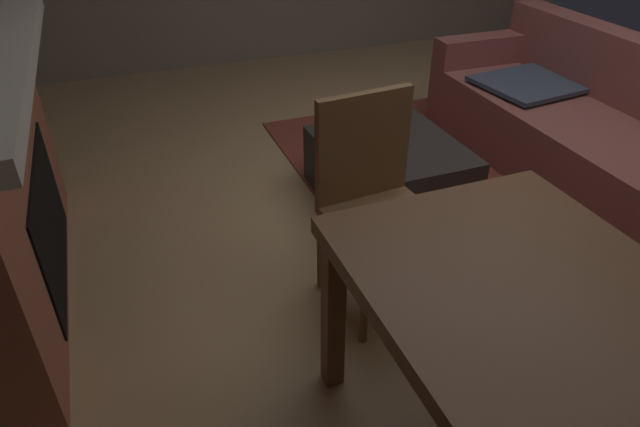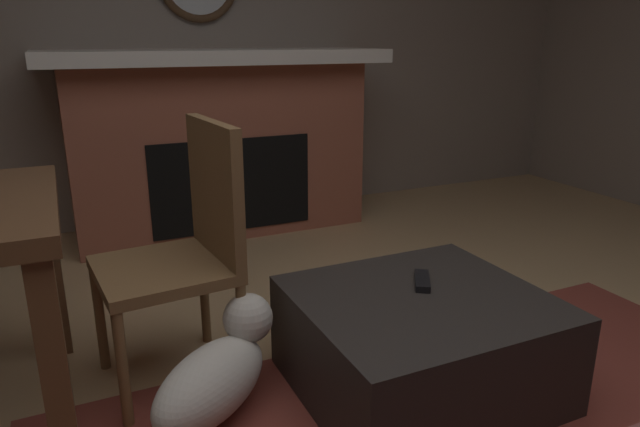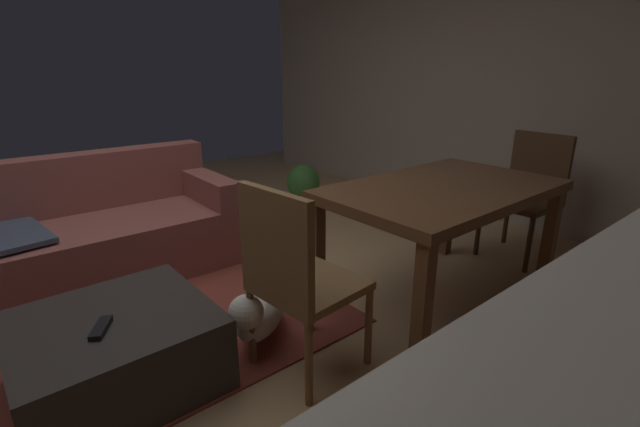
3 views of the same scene
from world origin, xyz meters
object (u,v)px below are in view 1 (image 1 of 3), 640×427
Objects in this scene: dining_chair_west at (374,192)px; small_dog at (431,241)px; couch at (580,126)px; ottoman_coffee_table at (388,172)px; dining_table at (565,352)px; tv_remote at (373,140)px.

dining_chair_west is 1.79× the size of small_dog.
couch reaches higher than ottoman_coffee_table.
ottoman_coffee_table is 1.90m from dining_table.
dining_chair_west is at bearing -32.83° from ottoman_coffee_table.
tv_remote reaches higher than small_dog.
couch is 4.09× the size of small_dog.
dining_chair_west is (0.74, -0.36, 0.15)m from tv_remote.
tv_remote is 0.11× the size of dining_table.
ottoman_coffee_table is 1.57× the size of small_dog.
dining_table is 2.73× the size of small_dog.
ottoman_coffee_table is (-0.09, -1.28, -0.12)m from couch.
small_dog is (0.74, -0.03, -0.19)m from tv_remote.
small_dog is at bearing 90.00° from dining_chair_west.
small_dog is at bearing 29.57° from tv_remote.
small_dog is (0.00, 0.32, -0.34)m from dining_chair_west.
dining_table is at bearing 0.42° from dining_chair_west.
tv_remote is at bearing 169.31° from dining_table.
small_dog reaches higher than ottoman_coffee_table.
couch is at bearing 112.85° from small_dog.
tv_remote is at bearing -124.77° from ottoman_coffee_table.
tv_remote is at bearing 177.30° from small_dog.
dining_chair_west reaches higher than tv_remote.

